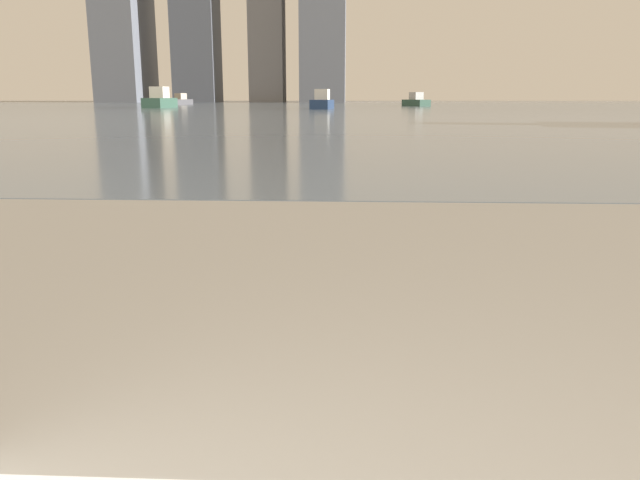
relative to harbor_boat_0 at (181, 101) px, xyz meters
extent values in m
cube|color=slate|center=(22.44, -21.82, -0.53)|extent=(180.00, 110.00, 0.01)
cube|color=#4C4C51|center=(0.00, 0.00, -0.18)|extent=(2.46, 4.18, 0.69)
cube|color=#B2A893|center=(0.00, 0.00, 0.56)|extent=(1.38, 1.71, 0.79)
cube|color=#335647|center=(4.05, -22.60, -0.05)|extent=(2.02, 5.40, 0.93)
cube|color=silver|center=(4.05, -22.60, 0.95)|extent=(1.40, 2.05, 1.07)
cube|color=navy|center=(20.03, -27.22, -0.12)|extent=(2.00, 4.71, 0.80)
cube|color=silver|center=(20.03, -27.22, 0.74)|extent=(1.30, 1.82, 0.92)
cube|color=#335647|center=(29.97, -10.52, -0.16)|extent=(3.00, 4.33, 0.72)
cube|color=silver|center=(29.97, -10.52, 0.61)|extent=(1.58, 1.83, 0.82)
cube|color=slate|center=(17.45, 34.18, 16.57)|extent=(7.98, 12.39, 34.20)
camera|label=1|loc=(22.59, -83.64, 0.61)|focal=35.00mm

